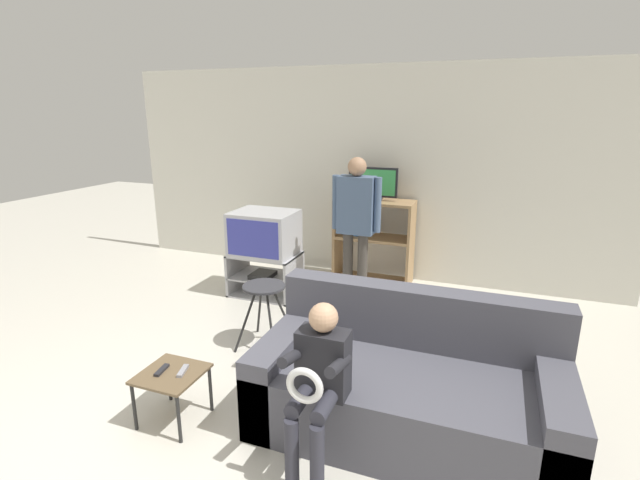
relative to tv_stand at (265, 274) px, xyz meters
The scene contains 13 objects.
ground_plane 2.78m from the tv_stand, 73.73° to the right, with size 18.00×18.00×0.00m, color beige.
wall_back 1.73m from the tv_stand, 55.49° to the left, with size 6.40×0.06×2.60m.
tv_stand is the anchor object (origin of this frame).
television_main 0.49m from the tv_stand, 98.89° to the left, with size 0.70×0.57×0.49m.
media_shelf 1.39m from the tv_stand, 38.72° to the left, with size 0.95×0.42×1.03m.
television_flat 1.66m from the tv_stand, 40.07° to the left, with size 0.59×0.20×0.39m.
folding_stool 1.26m from the tv_stand, 62.87° to the right, with size 0.42×0.45×0.59m.
snack_table 2.32m from the tv_stand, 78.57° to the right, with size 0.41×0.41×0.37m.
remote_control_black 2.32m from the tv_stand, 80.27° to the right, with size 0.04×0.14×0.02m, color #232328.
remote_control_white 2.30m from the tv_stand, 76.64° to the right, with size 0.04×0.14×0.02m, color gray.
couch 2.66m from the tv_stand, 42.13° to the right, with size 1.96×0.95×0.88m.
person_standing_adult 1.28m from the tv_stand, ahead, with size 0.53×0.20×1.61m.
person_seated_child 2.82m from the tv_stand, 56.41° to the right, with size 0.33×0.43×1.03m.
Camera 1 is at (1.60, -1.84, 2.07)m, focal length 26.00 mm.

